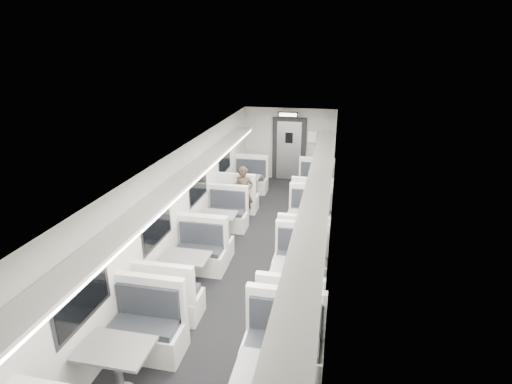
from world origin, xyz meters
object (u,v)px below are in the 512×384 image
at_px(booth_left_b, 218,228).
at_px(passenger, 244,193).
at_px(booth_right_a, 314,193).
at_px(exit_sign, 288,114).
at_px(booth_left_c, 187,273).
at_px(booth_left_d, 119,371).
at_px(vestibule_door, 289,150).
at_px(booth_right_c, 296,283).
at_px(booth_left_a, 245,188).
at_px(booth_right_b, 307,229).

height_order(booth_left_b, passenger, passenger).
bearing_deg(booth_right_a, exit_sign, 120.33).
relative_size(booth_left_c, exit_sign, 3.32).
xyz_separation_m(booth_left_d, vestibule_door, (1.00, 9.33, 0.65)).
height_order(booth_right_c, exit_sign, exit_sign).
relative_size(booth_left_a, exit_sign, 3.40).
distance_m(booth_left_a, booth_right_b, 3.14).
height_order(booth_left_c, booth_left_d, booth_left_d).
relative_size(booth_left_b, booth_right_a, 0.95).
bearing_deg(exit_sign, booth_right_c, -81.07).
bearing_deg(exit_sign, booth_left_c, -98.86).
bearing_deg(booth_left_a, booth_right_a, 0.10).
bearing_deg(passenger, booth_right_c, -70.86).
xyz_separation_m(booth_left_b, booth_right_c, (2.00, -1.94, 0.01)).
bearing_deg(booth_right_b, passenger, 145.81).
distance_m(booth_left_b, exit_sign, 4.92).
distance_m(booth_left_c, booth_right_a, 5.11).
bearing_deg(booth_right_b, booth_right_c, -90.00).
bearing_deg(booth_left_a, booth_left_b, -90.00).
xyz_separation_m(booth_left_d, exit_sign, (1.00, 8.84, 1.89)).
bearing_deg(booth_right_a, passenger, -144.56).
bearing_deg(vestibule_door, booth_right_b, -77.79).
relative_size(booth_right_a, booth_right_c, 1.02).
height_order(booth_left_a, booth_right_a, booth_right_a).
xyz_separation_m(booth_right_b, exit_sign, (-1.00, 4.13, 1.90)).
bearing_deg(booth_right_c, booth_right_a, 90.00).
distance_m(booth_right_b, exit_sign, 4.66).
bearing_deg(booth_right_c, booth_left_d, -128.97).
bearing_deg(booth_left_a, booth_left_d, -90.00).
xyz_separation_m(booth_right_a, booth_right_c, (0.00, -4.66, -0.01)).
bearing_deg(exit_sign, vestibule_door, 90.00).
distance_m(booth_left_a, booth_right_a, 2.00).
relative_size(booth_left_a, booth_left_d, 0.96).
height_order(booth_left_c, exit_sign, exit_sign).
height_order(booth_left_a, booth_right_b, booth_right_b).
distance_m(booth_left_c, booth_left_d, 2.42).
bearing_deg(booth_right_b, booth_left_b, -171.76).
height_order(booth_left_c, booth_right_a, booth_right_a).
xyz_separation_m(booth_left_b, booth_left_d, (0.00, -4.42, 0.03)).
xyz_separation_m(booth_right_b, vestibule_door, (-1.00, 4.62, 0.66)).
relative_size(booth_left_b, booth_right_b, 0.96).
bearing_deg(booth_right_a, booth_left_b, -126.41).
distance_m(booth_right_a, booth_right_c, 4.66).
distance_m(booth_left_a, booth_left_c, 4.70).
relative_size(booth_right_b, passenger, 1.52).
bearing_deg(booth_right_b, vestibule_door, 102.21).
distance_m(booth_left_b, booth_left_c, 1.99).
relative_size(booth_right_a, passenger, 1.52).
distance_m(booth_left_c, exit_sign, 6.77).
relative_size(vestibule_door, exit_sign, 3.39).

